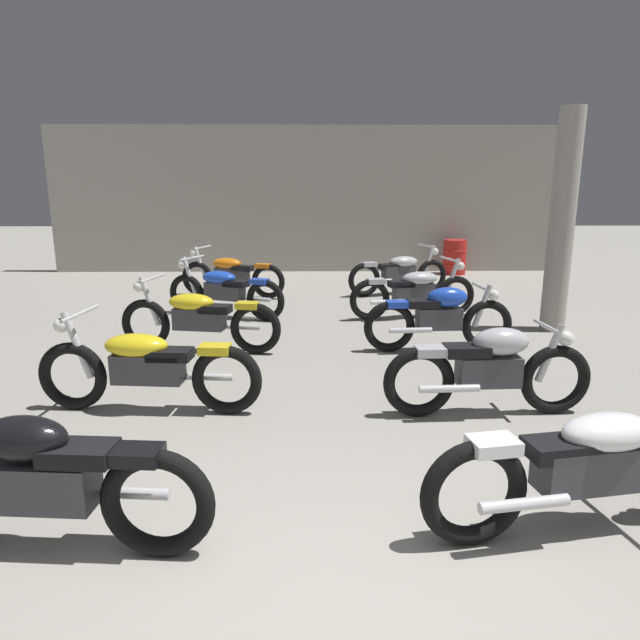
# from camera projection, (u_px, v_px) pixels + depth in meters

# --- Properties ---
(back_wall) EXTENTS (13.18, 0.24, 3.60)m
(back_wall) POSITION_uv_depth(u_px,v_px,m) (314.00, 200.00, 14.02)
(back_wall) COLOR #9E998E
(back_wall) RESTS_ON ground
(support_pillar) EXTENTS (0.36, 0.36, 3.20)m
(support_pillar) POSITION_uv_depth(u_px,v_px,m) (562.00, 223.00, 8.05)
(support_pillar) COLOR #9E998E
(support_pillar) RESTS_ON ground
(motorcycle_left_row_0) EXTENTS (1.97, 0.48, 0.88)m
(motorcycle_left_row_0) POSITION_uv_depth(u_px,v_px,m) (43.00, 480.00, 3.18)
(motorcycle_left_row_0) COLOR black
(motorcycle_left_row_0) RESTS_ON ground
(motorcycle_left_row_1) EXTENTS (2.17, 0.68, 0.97)m
(motorcycle_left_row_1) POSITION_uv_depth(u_px,v_px,m) (147.00, 366.00, 5.23)
(motorcycle_left_row_1) COLOR black
(motorcycle_left_row_1) RESTS_ON ground
(motorcycle_left_row_2) EXTENTS (2.16, 0.69, 0.97)m
(motorcycle_left_row_2) POSITION_uv_depth(u_px,v_px,m) (198.00, 317.00, 7.21)
(motorcycle_left_row_2) COLOR black
(motorcycle_left_row_2) RESTS_ON ground
(motorcycle_left_row_3) EXTENTS (2.04, 1.03, 0.97)m
(motorcycle_left_row_3) POSITION_uv_depth(u_px,v_px,m) (224.00, 290.00, 9.16)
(motorcycle_left_row_3) COLOR black
(motorcycle_left_row_3) RESTS_ON ground
(motorcycle_left_row_4) EXTENTS (2.12, 0.85, 0.97)m
(motorcycle_left_row_4) POSITION_uv_depth(u_px,v_px,m) (231.00, 274.00, 10.89)
(motorcycle_left_row_4) COLOR black
(motorcycle_left_row_4) RESTS_ON ground
(motorcycle_right_row_0) EXTENTS (2.16, 0.73, 0.97)m
(motorcycle_right_row_0) POSITION_uv_depth(u_px,v_px,m) (592.00, 464.00, 3.38)
(motorcycle_right_row_0) COLOR black
(motorcycle_right_row_0) RESTS_ON ground
(motorcycle_right_row_1) EXTENTS (1.97, 0.48, 0.88)m
(motorcycle_right_row_1) POSITION_uv_depth(u_px,v_px,m) (490.00, 368.00, 5.15)
(motorcycle_right_row_1) COLOR black
(motorcycle_right_row_1) RESTS_ON ground
(motorcycle_right_row_2) EXTENTS (1.97, 0.48, 0.88)m
(motorcycle_right_row_2) POSITION_uv_depth(u_px,v_px,m) (440.00, 317.00, 7.23)
(motorcycle_right_row_2) COLOR black
(motorcycle_right_row_2) RESTS_ON ground
(motorcycle_right_row_3) EXTENTS (2.15, 0.78, 0.97)m
(motorcycle_right_row_3) POSITION_uv_depth(u_px,v_px,m) (414.00, 291.00, 9.09)
(motorcycle_right_row_3) COLOR black
(motorcycle_right_row_3) RESTS_ON ground
(motorcycle_right_row_4) EXTENTS (2.10, 0.91, 0.97)m
(motorcycle_right_row_4) POSITION_uv_depth(u_px,v_px,m) (399.00, 272.00, 11.14)
(motorcycle_right_row_4) COLOR black
(motorcycle_right_row_4) RESTS_ON ground
(oil_drum) EXTENTS (0.59, 0.59, 0.85)m
(oil_drum) POSITION_uv_depth(u_px,v_px,m) (455.00, 257.00, 13.79)
(oil_drum) COLOR red
(oil_drum) RESTS_ON ground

